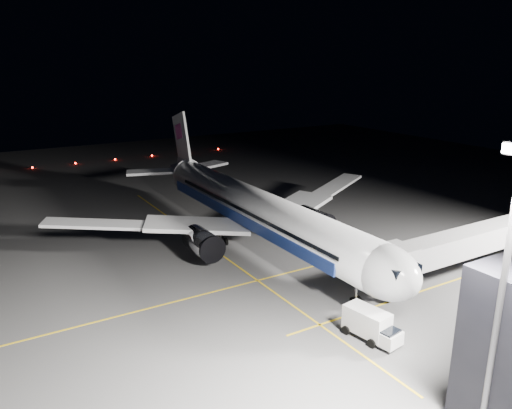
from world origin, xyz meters
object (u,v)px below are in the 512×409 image
object	(u,v)px
jet_bridge	(480,239)
floodlight_mast_south	(504,275)
service_truck	(371,324)
airliner	(254,209)
safety_cone_c	(316,247)
safety_cone_b	(302,221)
safety_cone_a	(286,241)
baggage_tug	(310,208)

from	to	relation	value
jet_bridge	floodlight_mast_south	world-z (taller)	floodlight_mast_south
floodlight_mast_south	service_truck	world-z (taller)	floodlight_mast_south
floodlight_mast_south	service_truck	size ratio (longest dim) A/B	3.52
floodlight_mast_south	service_truck	distance (m)	17.49
airliner	safety_cone_c	size ratio (longest dim) A/B	96.95
airliner	safety_cone_b	xyz separation A→B (m)	(-4.02, 11.40, -4.86)
safety_cone_a	safety_cone_c	bearing A→B (deg)	29.66
jet_bridge	safety_cone_a	xyz separation A→B (m)	(-20.71, -14.06, -4.29)
safety_cone_b	baggage_tug	bearing A→B (deg)	131.62
floodlight_mast_south	safety_cone_b	xyz separation A→B (m)	(-45.09, 17.41, -12.06)
safety_cone_c	service_truck	bearing A→B (deg)	-24.97
jet_bridge	service_truck	size ratio (longest dim) A/B	5.85
airliner	baggage_tug	size ratio (longest dim) A/B	29.64
service_truck	baggage_tug	xyz separation A→B (m)	(-35.84, 19.67, -0.84)
airliner	safety_cone_a	distance (m)	6.73
floodlight_mast_south	safety_cone_a	size ratio (longest dim) A/B	35.53
jet_bridge	floodlight_mast_south	distance (m)	31.05
airliner	baggage_tug	bearing A→B (deg)	117.05
airliner	jet_bridge	distance (m)	29.31
jet_bridge	safety_cone_c	world-z (taller)	jet_bridge
airliner	baggage_tug	world-z (taller)	airliner
floodlight_mast_south	safety_cone_b	size ratio (longest dim) A/B	33.56
safety_cone_a	floodlight_mast_south	bearing A→B (deg)	-14.50
airliner	service_truck	distance (m)	28.04
airliner	service_truck	xyz separation A→B (m)	(27.58, -3.51, -3.63)
safety_cone_a	safety_cone_c	distance (m)	4.71
airliner	baggage_tug	xyz separation A→B (m)	(-8.25, 16.16, -4.48)
safety_cone_b	safety_cone_c	world-z (taller)	safety_cone_c
safety_cone_b	safety_cone_c	bearing A→B (deg)	-25.81
jet_bridge	service_truck	bearing A→B (deg)	-78.20
floodlight_mast_south	service_truck	xyz separation A→B (m)	(-13.49, 2.50, -10.84)
service_truck	safety_cone_a	bearing A→B (deg)	154.11
service_truck	safety_cone_b	world-z (taller)	service_truck
baggage_tug	safety_cone_c	distance (m)	17.70
safety_cone_b	floodlight_mast_south	bearing A→B (deg)	-21.11
safety_cone_a	baggage_tug	bearing A→B (deg)	131.12
safety_cone_a	airliner	bearing A→B (deg)	-120.60
floodlight_mast_south	safety_cone_a	world-z (taller)	floodlight_mast_south
airliner	floodlight_mast_south	xyz separation A→B (m)	(41.08, -6.01, 7.21)
baggage_tug	safety_cone_b	distance (m)	6.39
safety_cone_a	safety_cone_b	bearing A→B (deg)	130.80
jet_bridge	safety_cone_b	world-z (taller)	jet_bridge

